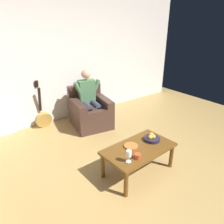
% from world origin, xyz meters
% --- Properties ---
extents(ground_plane, '(7.43, 7.43, 0.00)m').
position_xyz_m(ground_plane, '(0.00, 0.00, 0.00)').
color(ground_plane, '#A08048').
extents(wall_back, '(6.60, 0.06, 2.72)m').
position_xyz_m(wall_back, '(0.00, -2.91, 1.36)').
color(wall_back, silver).
rests_on(wall_back, ground).
extents(armchair, '(0.88, 0.96, 0.84)m').
position_xyz_m(armchair, '(-0.15, -2.19, 0.31)').
color(armchair, '#3E2922').
rests_on(armchair, ground).
extents(person_seated, '(0.62, 0.62, 1.22)m').
position_xyz_m(person_seated, '(-0.15, -2.22, 0.65)').
color(person_seated, '#446E48').
rests_on(person_seated, ground).
extents(coffee_table, '(1.10, 0.66, 0.43)m').
position_xyz_m(coffee_table, '(0.10, -0.39, 0.37)').
color(coffee_table, '#5C3914').
rests_on(coffee_table, ground).
extents(guitar, '(0.35, 0.27, 1.02)m').
position_xyz_m(guitar, '(0.72, -2.71, 0.22)').
color(guitar, '#A9823A').
rests_on(guitar, ground).
extents(wine_glass_near, '(0.07, 0.07, 0.17)m').
position_xyz_m(wine_glass_near, '(0.44, -0.22, 0.55)').
color(wine_glass_near, silver).
rests_on(wine_glass_near, coffee_table).
extents(fruit_bowl, '(0.25, 0.25, 0.11)m').
position_xyz_m(fruit_bowl, '(-0.20, -0.42, 0.47)').
color(fruit_bowl, '#231E31').
rests_on(fruit_bowl, coffee_table).
extents(decorative_dish, '(0.21, 0.21, 0.02)m').
position_xyz_m(decorative_dish, '(0.18, -0.47, 0.44)').
color(decorative_dish, '#BA612A').
rests_on(decorative_dish, coffee_table).
extents(candle_jar, '(0.09, 0.09, 0.07)m').
position_xyz_m(candle_jar, '(0.30, -0.20, 0.47)').
color(candle_jar, '#AF4223').
rests_on(candle_jar, coffee_table).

